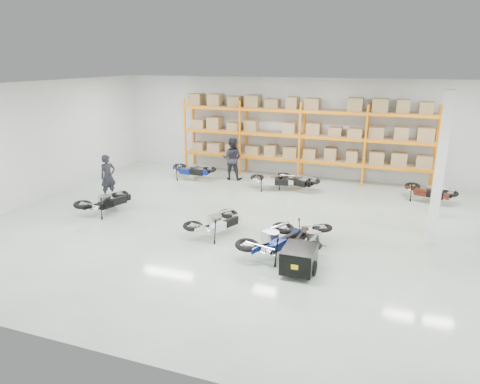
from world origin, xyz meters
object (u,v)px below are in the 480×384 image
at_px(person_left, 108,177).
at_px(moto_silver_left, 216,219).
at_px(moto_blue_centre, 273,235).
at_px(trailer, 299,259).
at_px(moto_black_far_left, 105,198).
at_px(moto_back_c, 295,177).
at_px(person_back, 232,159).
at_px(moto_back_a, 192,167).
at_px(moto_back_d, 429,188).
at_px(moto_touring_right, 311,233).
at_px(moto_back_b, 274,177).

bearing_deg(person_left, moto_silver_left, -83.53).
relative_size(moto_blue_centre, trailer, 1.15).
distance_m(moto_black_far_left, moto_back_c, 7.67).
distance_m(moto_back_c, person_left, 7.60).
distance_m(moto_black_far_left, trailer, 7.77).
height_order(moto_silver_left, person_back, person_back).
bearing_deg(moto_back_c, moto_back_a, 107.29).
bearing_deg(trailer, moto_back_a, 131.89).
distance_m(moto_back_a, moto_back_c, 4.82).
bearing_deg(moto_black_far_left, moto_back_d, -134.60).
relative_size(moto_silver_left, person_left, 1.04).
bearing_deg(person_back, moto_back_d, 172.33).
height_order(moto_touring_right, trailer, moto_touring_right).
relative_size(trailer, moto_back_d, 0.98).
bearing_deg(moto_black_far_left, moto_back_c, -118.62).
bearing_deg(trailer, moto_black_far_left, 163.84).
bearing_deg(moto_blue_centre, moto_touring_right, -118.53).
height_order(moto_touring_right, moto_back_c, moto_back_c).
height_order(trailer, moto_back_b, moto_back_b).
distance_m(moto_black_far_left, person_back, 6.35).
xyz_separation_m(moto_silver_left, person_left, (-5.45, 2.08, 0.32)).
distance_m(moto_silver_left, moto_black_far_left, 4.53).
bearing_deg(moto_back_b, moto_black_far_left, 123.11).
relative_size(moto_silver_left, moto_back_c, 1.03).
relative_size(moto_blue_centre, person_back, 1.02).
distance_m(moto_back_c, moto_back_d, 5.20).
distance_m(moto_touring_right, moto_back_b, 5.99).
height_order(moto_touring_right, person_left, person_left).
height_order(moto_touring_right, moto_back_a, moto_back_a).
bearing_deg(trailer, moto_silver_left, 151.47).
bearing_deg(trailer, moto_back_c, 103.43).
relative_size(moto_back_c, moto_back_d, 1.01).
bearing_deg(moto_silver_left, moto_touring_right, -155.52).
bearing_deg(moto_silver_left, trailer, 176.19).
bearing_deg(moto_black_far_left, moto_silver_left, -167.36).
bearing_deg(moto_back_b, moto_back_c, -83.82).
height_order(moto_black_far_left, person_left, person_left).
xyz_separation_m(moto_black_far_left, moto_touring_right, (7.46, -0.58, -0.06)).
distance_m(moto_blue_centre, trailer, 1.27).
distance_m(moto_silver_left, moto_touring_right, 2.96).
bearing_deg(moto_back_d, trailer, 178.97).
bearing_deg(moto_back_c, moto_touring_right, -145.30).
bearing_deg(moto_back_b, moto_back_d, -97.56).
xyz_separation_m(moto_back_b, moto_back_d, (6.06, 0.42, 0.00)).
height_order(moto_back_d, person_back, person_back).
height_order(moto_back_a, person_left, person_left).
bearing_deg(moto_silver_left, moto_black_far_left, 17.71).
distance_m(moto_back_a, person_left, 4.10).
bearing_deg(person_back, moto_blue_centre, 114.56).
xyz_separation_m(moto_black_far_left, moto_back_b, (4.88, 4.82, -0.04)).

